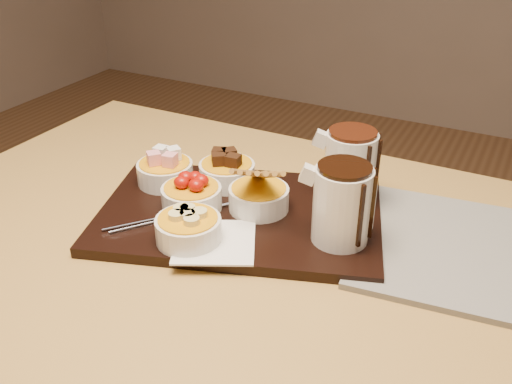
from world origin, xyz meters
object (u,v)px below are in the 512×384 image
at_px(bowl_strawberries, 192,198).
at_px(newspaper, 487,255).
at_px(serving_board, 240,215).
at_px(pitcher_milk_chocolate, 350,167).
at_px(pitcher_dark_chocolate, 342,205).
at_px(dining_table, 246,287).

distance_m(bowl_strawberries, newspaper, 0.47).
distance_m(serving_board, bowl_strawberries, 0.08).
relative_size(bowl_strawberries, pitcher_milk_chocolate, 0.84).
relative_size(serving_board, pitcher_milk_chocolate, 3.88).
xyz_separation_m(pitcher_milk_chocolate, newspaper, (0.24, -0.05, -0.07)).
bearing_deg(newspaper, serving_board, -175.42).
height_order(serving_board, newspaper, serving_board).
height_order(serving_board, pitcher_dark_chocolate, pitcher_dark_chocolate).
relative_size(dining_table, pitcher_dark_chocolate, 10.13).
xyz_separation_m(serving_board, pitcher_milk_chocolate, (0.14, 0.12, 0.07)).
xyz_separation_m(dining_table, serving_board, (-0.04, 0.05, 0.11)).
bearing_deg(serving_board, pitcher_dark_chocolate, -19.98).
xyz_separation_m(dining_table, pitcher_dark_chocolate, (0.14, 0.04, 0.18)).
relative_size(pitcher_dark_chocolate, pitcher_milk_chocolate, 1.00).
relative_size(dining_table, bowl_strawberries, 12.00).
height_order(serving_board, bowl_strawberries, bowl_strawberries).
relative_size(bowl_strawberries, newspaper, 0.26).
distance_m(serving_board, newspaper, 0.39).
relative_size(pitcher_milk_chocolate, newspaper, 0.31).
height_order(bowl_strawberries, pitcher_milk_chocolate, pitcher_milk_chocolate).
bearing_deg(dining_table, pitcher_dark_chocolate, 16.04).
relative_size(serving_board, newspaper, 1.21).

